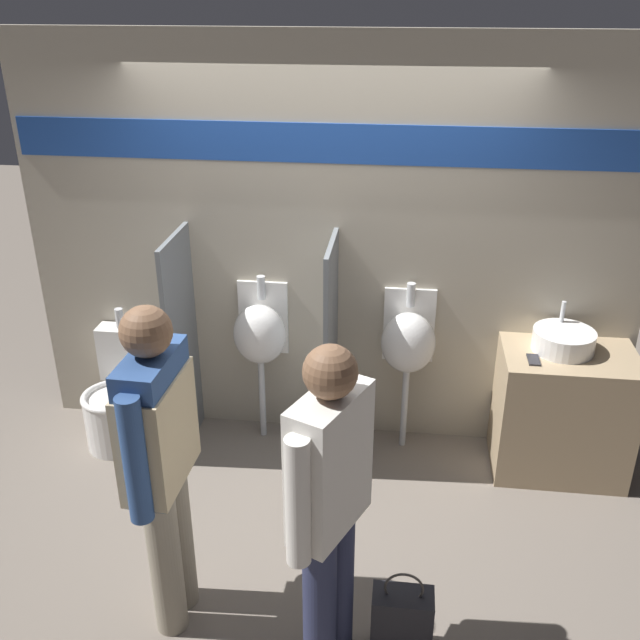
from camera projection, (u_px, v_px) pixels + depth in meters
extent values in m
plane|color=#70665B|center=(317.00, 475.00, 4.68)|extent=(16.00, 16.00, 0.00)
cube|color=#B2A893|center=(328.00, 250.00, 4.64)|extent=(4.04, 0.06, 2.70)
cube|color=#1E479E|center=(328.00, 143.00, 4.31)|extent=(3.96, 0.01, 0.24)
cube|color=tan|center=(562.00, 412.00, 4.59)|extent=(0.83, 0.55, 0.85)
cylinder|color=white|center=(563.00, 341.00, 4.43)|extent=(0.38, 0.38, 0.13)
cylinder|color=silver|center=(563.00, 312.00, 4.50)|extent=(0.03, 0.03, 0.14)
cube|color=#232328|center=(533.00, 360.00, 4.34)|extent=(0.07, 0.14, 0.01)
cube|color=slate|center=(182.00, 345.00, 4.71)|extent=(0.03, 0.58, 1.52)
cube|color=slate|center=(331.00, 354.00, 4.60)|extent=(0.03, 0.58, 1.52)
cylinder|color=silver|center=(262.00, 398.00, 4.98)|extent=(0.04, 0.04, 0.61)
ellipsoid|color=white|center=(260.00, 334.00, 4.76)|extent=(0.36, 0.28, 0.42)
cube|color=white|center=(263.00, 317.00, 4.86)|extent=(0.34, 0.02, 0.52)
cylinder|color=silver|center=(261.00, 287.00, 4.72)|extent=(0.06, 0.06, 0.16)
cylinder|color=silver|center=(404.00, 407.00, 4.87)|extent=(0.04, 0.04, 0.61)
ellipsoid|color=white|center=(408.00, 343.00, 4.65)|extent=(0.36, 0.28, 0.42)
cube|color=white|center=(409.00, 325.00, 4.75)|extent=(0.34, 0.02, 0.52)
cylinder|color=silver|center=(411.00, 295.00, 4.61)|extent=(0.06, 0.06, 0.16)
cylinder|color=white|center=(116.00, 421.00, 4.93)|extent=(0.41, 0.41, 0.37)
torus|color=white|center=(112.00, 396.00, 4.84)|extent=(0.42, 0.42, 0.04)
cube|color=white|center=(125.00, 352.00, 5.03)|extent=(0.35, 0.16, 0.39)
cylinder|color=silver|center=(119.00, 318.00, 4.89)|extent=(0.06, 0.06, 0.14)
cylinder|color=gray|center=(165.00, 561.00, 3.42)|extent=(0.16, 0.16, 0.84)
cylinder|color=gray|center=(177.00, 537.00, 3.56)|extent=(0.16, 0.16, 0.84)
cube|color=#2D4C84|center=(156.00, 421.00, 3.17)|extent=(0.21, 0.44, 0.66)
cube|color=#C6B289|center=(158.00, 431.00, 3.19)|extent=(0.23, 0.47, 0.53)
cylinder|color=#2D4C84|center=(135.00, 460.00, 2.96)|extent=(0.10, 0.10, 0.61)
cylinder|color=#2D4C84|center=(176.00, 398.00, 3.40)|extent=(0.10, 0.10, 0.61)
sphere|color=brown|center=(146.00, 331.00, 2.98)|extent=(0.23, 0.23, 0.23)
cylinder|color=#282D4C|center=(320.00, 605.00, 3.19)|extent=(0.15, 0.15, 0.81)
cylinder|color=#282D4C|center=(337.00, 582.00, 3.31)|extent=(0.15, 0.15, 0.81)
cube|color=silver|center=(330.00, 463.00, 2.94)|extent=(0.34, 0.46, 0.64)
cylinder|color=silver|center=(298.00, 503.00, 2.77)|extent=(0.10, 0.10, 0.59)
cylinder|color=silver|center=(357.00, 440.00, 3.14)|extent=(0.10, 0.10, 0.59)
sphere|color=brown|center=(330.00, 372.00, 2.75)|extent=(0.22, 0.22, 0.22)
cube|color=#232328|center=(402.00, 622.00, 3.39)|extent=(0.29, 0.16, 0.35)
torus|color=#4C4742|center=(404.00, 589.00, 3.30)|extent=(0.19, 0.01, 0.19)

